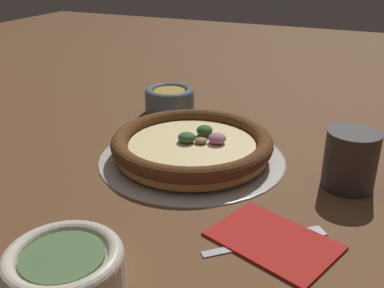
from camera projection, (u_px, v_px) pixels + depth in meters
name	position (u px, v px, depth m)	size (l,w,h in m)	color
ground_plane	(192.00, 159.00, 0.81)	(3.00, 3.00, 0.00)	brown
pizza_tray	(192.00, 157.00, 0.81)	(0.34, 0.34, 0.01)	#B7B2A8
pizza	(192.00, 144.00, 0.80)	(0.29, 0.29, 0.04)	tan
bowl_near	(170.00, 99.00, 1.02)	(0.11, 0.11, 0.06)	slate
bowl_far	(64.00, 270.00, 0.49)	(0.13, 0.13, 0.05)	beige
drinking_cup	(350.00, 160.00, 0.70)	(0.08, 0.08, 0.09)	#383333
napkin	(273.00, 239.00, 0.58)	(0.18, 0.15, 0.01)	#B2231E
fork	(273.00, 240.00, 0.58)	(0.14, 0.13, 0.00)	#B7B7BC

